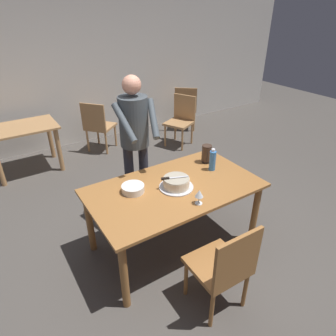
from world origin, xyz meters
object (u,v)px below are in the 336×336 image
at_px(wine_glass_near, 199,194).
at_px(main_dining_table, 174,195).
at_px(plate_stack, 133,189).
at_px(background_chair_0, 98,125).
at_px(background_table, 23,137).
at_px(background_chair_2, 181,119).
at_px(person_cutting_cake, 135,135).
at_px(cake_on_platter, 176,183).
at_px(background_chair_1, 186,106).
at_px(cake_knife, 169,178).
at_px(hurricane_lamp, 207,154).
at_px(chair_near_side, 224,266).
at_px(water_bottle, 213,160).

bearing_deg(wine_glass_near, main_dining_table, 94.81).
bearing_deg(plate_stack, background_chair_0, 76.67).
bearing_deg(background_table, background_chair_2, -9.84).
xyz_separation_m(person_cutting_cake, background_chair_2, (1.68, 1.48, -0.58)).
bearing_deg(cake_on_platter, background_chair_1, 52.43).
xyz_separation_m(plate_stack, background_chair_2, (2.00, 2.03, -0.29)).
bearing_deg(cake_knife, person_cutting_cake, 90.25).
relative_size(background_table, background_chair_1, 1.11).
relative_size(plate_stack, person_cutting_cake, 0.13).
xyz_separation_m(wine_glass_near, hurricane_lamp, (0.57, 0.59, 0.00)).
bearing_deg(main_dining_table, background_chair_1, 52.11).
distance_m(person_cutting_cake, chair_near_side, 1.67).
relative_size(main_dining_table, background_table, 1.70).
height_order(plate_stack, water_bottle, water_bottle).
bearing_deg(person_cutting_cake, cake_on_platter, -84.43).
xyz_separation_m(main_dining_table, wine_glass_near, (0.03, -0.35, 0.20)).
height_order(background_chair_0, background_chair_2, same).
distance_m(main_dining_table, cake_knife, 0.22).
bearing_deg(background_chair_2, plate_stack, -134.54).
xyz_separation_m(water_bottle, background_chair_0, (-0.31, 2.65, -0.37)).
distance_m(cake_knife, background_table, 2.80).
distance_m(cake_on_platter, person_cutting_cake, 0.77).
distance_m(plate_stack, person_cutting_cake, 0.70).
relative_size(cake_knife, hurricane_lamp, 1.24).
distance_m(cake_knife, chair_near_side, 0.95).
distance_m(plate_stack, background_chair_0, 2.66).
bearing_deg(water_bottle, background_table, 120.79).
relative_size(hurricane_lamp, person_cutting_cake, 0.12).
xyz_separation_m(wine_glass_near, chair_near_side, (-0.13, -0.51, -0.36)).
bearing_deg(hurricane_lamp, wine_glass_near, -133.94).
bearing_deg(background_chair_2, background_chair_1, 47.49).
bearing_deg(cake_on_platter, plate_stack, 157.19).
distance_m(main_dining_table, hurricane_lamp, 0.67).
bearing_deg(cake_on_platter, hurricane_lamp, 23.57).
bearing_deg(person_cutting_cake, background_chair_2, 41.39).
xyz_separation_m(plate_stack, background_chair_0, (0.61, 2.57, -0.29)).
bearing_deg(background_chair_0, water_bottle, -83.27).
relative_size(plate_stack, background_chair_2, 0.24).
relative_size(main_dining_table, water_bottle, 6.81).
distance_m(background_table, background_chair_2, 2.65).
xyz_separation_m(cake_on_platter, wine_glass_near, (0.02, -0.33, 0.05)).
bearing_deg(main_dining_table, water_bottle, 6.90).
relative_size(wine_glass_near, background_table, 0.14).
xyz_separation_m(hurricane_lamp, background_chair_1, (1.53, 2.50, -0.37)).
bearing_deg(background_chair_2, main_dining_table, -126.60).
bearing_deg(cake_knife, background_chair_1, 51.30).
height_order(background_table, background_chair_2, background_chair_2).
height_order(plate_stack, background_chair_0, background_chair_0).
height_order(cake_knife, wine_glass_near, wine_glass_near).
bearing_deg(background_chair_2, person_cutting_cake, -138.61).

